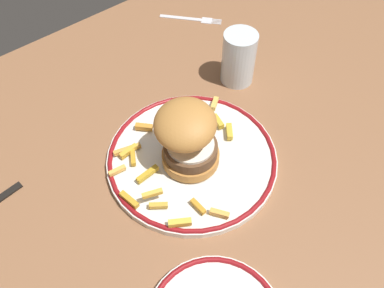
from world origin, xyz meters
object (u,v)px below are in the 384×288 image
Objects in this scene: dinner_plate at (192,158)px; burger at (188,138)px; water_glass at (238,61)px; fork at (192,19)px.

dinner_plate is 6.47cm from burger.
fork is (6.03, 20.88, -4.50)cm from water_glass.
burger is 1.31× the size of water_glass.
water_glass is at bearing -106.11° from fork.
water_glass is (19.86, 9.82, 3.85)cm from dinner_plate.
burger is 41.55cm from fork.
dinner_plate is 2.06× the size of burger.
dinner_plate is at bearing -130.15° from fork.
dinner_plate is at bearing 12.42° from burger.
burger is (-0.96, -0.21, 6.39)cm from dinner_plate.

